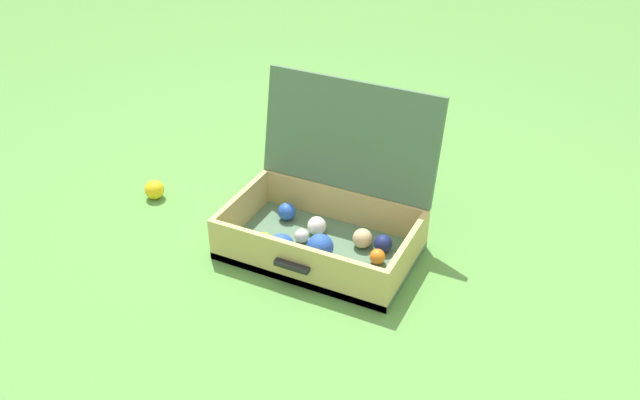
% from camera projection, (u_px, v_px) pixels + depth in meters
% --- Properties ---
extents(ground_plane, '(16.00, 16.00, 0.00)m').
position_uv_depth(ground_plane, '(311.00, 240.00, 2.27)').
color(ground_plane, '#569342').
extents(open_suitcase, '(0.59, 0.46, 0.49)m').
position_uv_depth(open_suitcase, '(327.00, 216.00, 2.18)').
color(open_suitcase, '#4C7051').
rests_on(open_suitcase, ground).
extents(stray_ball_on_grass, '(0.07, 0.07, 0.07)m').
position_uv_depth(stray_ball_on_grass, '(154.00, 190.00, 2.46)').
color(stray_ball_on_grass, yellow).
rests_on(stray_ball_on_grass, ground).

